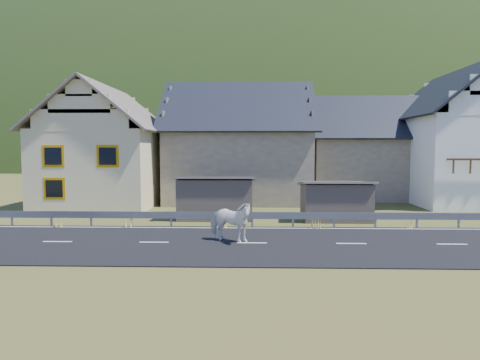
{
  "coord_description": "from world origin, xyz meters",
  "views": [
    {
      "loc": [
        0.02,
        -17.08,
        3.9
      ],
      "look_at": [
        -0.55,
        2.07,
        2.44
      ],
      "focal_mm": 32.0,
      "sensor_mm": 36.0,
      "label": 1
    }
  ],
  "objects": [
    {
      "name": "shed_right",
      "position": [
        4.5,
        6.0,
        1.0
      ],
      "size": [
        3.8,
        2.9,
        2.2
      ],
      "primitive_type": "cube",
      "color": "brown",
      "rests_on": "ground"
    },
    {
      "name": "house_stone_b",
      "position": [
        9.0,
        17.0,
        4.24
      ],
      "size": [
        9.8,
        8.8,
        8.1
      ],
      "color": "gray",
      "rests_on": "ground"
    },
    {
      "name": "ground",
      "position": [
        0.0,
        0.0,
        0.0
      ],
      "size": [
        160.0,
        160.0,
        0.0
      ],
      "primitive_type": "plane",
      "color": "#3C4E1F",
      "rests_on": "ground"
    },
    {
      "name": "road",
      "position": [
        0.0,
        0.0,
        0.02
      ],
      "size": [
        60.0,
        7.0,
        0.04
      ],
      "primitive_type": "cube",
      "color": "black",
      "rests_on": "ground"
    },
    {
      "name": "conifer_patch",
      "position": [
        -55.0,
        110.0,
        6.0
      ],
      "size": [
        76.0,
        50.0,
        28.0
      ],
      "primitive_type": "ellipsoid",
      "color": "black",
      "rests_on": "ground"
    },
    {
      "name": "mountain",
      "position": [
        5.0,
        180.0,
        -20.0
      ],
      "size": [
        440.0,
        280.0,
        260.0
      ],
      "primitive_type": "ellipsoid",
      "color": "black",
      "rests_on": "ground"
    },
    {
      "name": "house_cream",
      "position": [
        -10.0,
        12.0,
        4.36
      ],
      "size": [
        7.8,
        9.8,
        8.3
      ],
      "color": "beige",
      "rests_on": "ground"
    },
    {
      "name": "guardrail",
      "position": [
        -0.0,
        3.68,
        0.56
      ],
      "size": [
        28.1,
        0.09,
        0.75
      ],
      "color": "#93969B",
      "rests_on": "ground"
    },
    {
      "name": "shed_left",
      "position": [
        -2.0,
        6.5,
        1.1
      ],
      "size": [
        4.3,
        3.3,
        2.4
      ],
      "primitive_type": "cube",
      "color": "brown",
      "rests_on": "ground"
    },
    {
      "name": "lane_markings",
      "position": [
        0.0,
        0.0,
        0.04
      ],
      "size": [
        60.0,
        6.6,
        0.01
      ],
      "primitive_type": "cube",
      "color": "silver",
      "rests_on": "road"
    },
    {
      "name": "house_stone_a",
      "position": [
        -1.0,
        15.0,
        4.63
      ],
      "size": [
        10.8,
        9.8,
        8.9
      ],
      "color": "gray",
      "rests_on": "ground"
    },
    {
      "name": "horse",
      "position": [
        -0.9,
        0.22,
        0.89
      ],
      "size": [
        1.65,
        2.21,
        1.7
      ],
      "primitive_type": "imported",
      "rotation": [
        0.0,
        0.0,
        1.15
      ],
      "color": "white",
      "rests_on": "road"
    },
    {
      "name": "house_white",
      "position": [
        15.0,
        14.0,
        5.06
      ],
      "size": [
        8.8,
        10.8,
        9.7
      ],
      "color": "white",
      "rests_on": "ground"
    }
  ]
}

